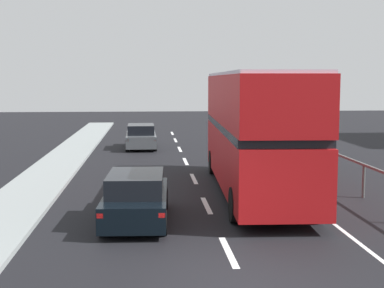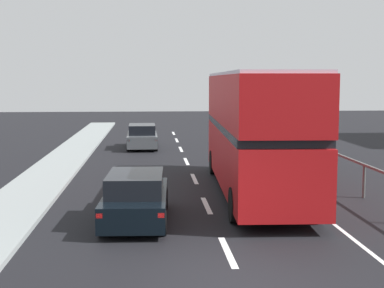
% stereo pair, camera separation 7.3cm
% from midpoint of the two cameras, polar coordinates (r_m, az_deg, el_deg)
% --- Properties ---
extents(ground_plane, '(75.43, 120.00, 0.10)m').
position_cam_midpoint_polar(ground_plane, '(11.66, 4.81, -13.67)').
color(ground_plane, black).
extents(lane_paint_markings, '(3.43, 46.00, 0.01)m').
position_cam_midpoint_polar(lane_paint_markings, '(20.51, 6.11, -4.64)').
color(lane_paint_markings, silver).
rests_on(lane_paint_markings, ground).
extents(bridge_side_railing, '(0.10, 42.00, 1.17)m').
position_cam_midpoint_polar(bridge_side_railing, '(21.29, 15.36, -1.86)').
color(bridge_side_railing, '#4E5352').
rests_on(bridge_side_railing, ground).
extents(double_decker_bus_red, '(2.94, 11.22, 4.24)m').
position_cam_midpoint_polar(double_decker_bus_red, '(19.49, 6.34, 1.51)').
color(double_decker_bus_red, '#B21215').
rests_on(double_decker_bus_red, ground).
extents(hatchback_car_near, '(1.90, 4.41, 1.41)m').
position_cam_midpoint_polar(hatchback_car_near, '(15.80, -5.86, -5.52)').
color(hatchback_car_near, black).
rests_on(hatchback_car_near, ground).
extents(sedan_car_ahead, '(1.79, 4.25, 1.41)m').
position_cam_midpoint_polar(sedan_car_ahead, '(32.64, -5.31, 0.74)').
color(sedan_car_ahead, '#4D5156').
rests_on(sedan_car_ahead, ground).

